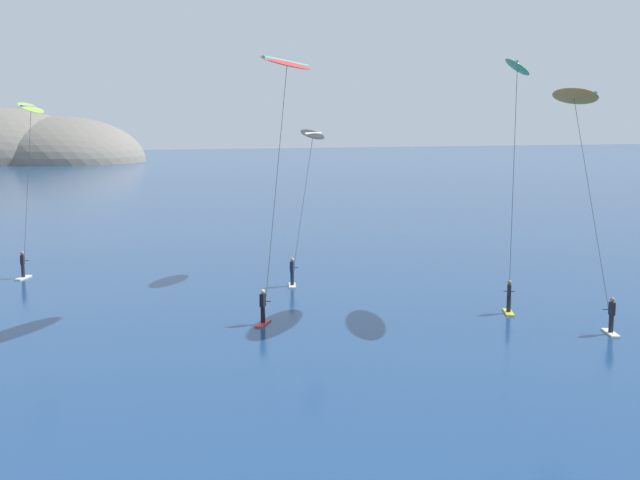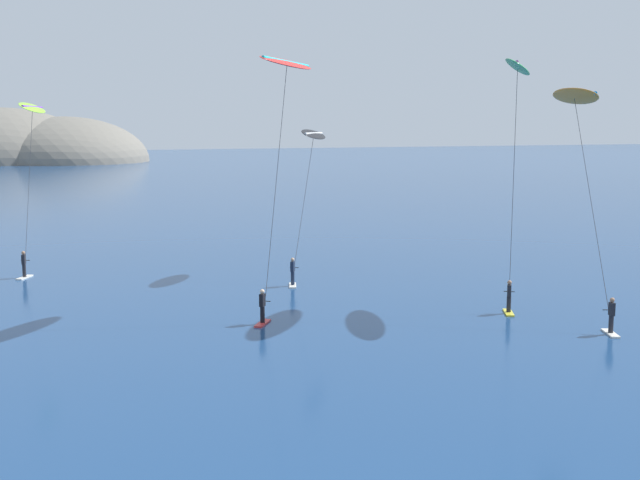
{
  "view_description": "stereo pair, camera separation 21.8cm",
  "coord_description": "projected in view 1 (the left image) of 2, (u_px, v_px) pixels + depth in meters",
  "views": [
    {
      "loc": [
        -6.97,
        -14.0,
        9.47
      ],
      "look_at": [
        9.4,
        24.44,
        3.48
      ],
      "focal_mm": 45.0,
      "sensor_mm": 36.0,
      "label": 1
    },
    {
      "loc": [
        -6.77,
        -14.09,
        9.47
      ],
      "look_at": [
        9.4,
        24.44,
        3.48
      ],
      "focal_mm": 45.0,
      "sensor_mm": 36.0,
      "label": 2
    }
  ],
  "objects": [
    {
      "name": "kitesurfer_red",
      "position": [
        285.0,
        81.0,
        39.79
      ],
      "size": [
        5.47,
        6.05,
        12.89
      ],
      "color": "red",
      "rests_on": "ground"
    },
    {
      "name": "kitesurfer_green",
      "position": [
        517.0,
        82.0,
        41.35
      ],
      "size": [
        4.92,
        5.9,
        12.9
      ],
      "color": "yellow",
      "rests_on": "ground"
    },
    {
      "name": "kitesurfer_orange",
      "position": [
        577.0,
        111.0,
        40.7
      ],
      "size": [
        4.12,
        9.34,
        11.42
      ],
      "color": "silver",
      "rests_on": "ground"
    },
    {
      "name": "kitesurfer_lime",
      "position": [
        30.0,
        122.0,
        51.91
      ],
      "size": [
        3.05,
        6.67,
        11.02
      ],
      "color": "silver",
      "rests_on": "ground"
    },
    {
      "name": "kitesurfer_black",
      "position": [
        311.0,
        148.0,
        50.82
      ],
      "size": [
        5.28,
        6.98,
        9.29
      ],
      "color": "silver",
      "rests_on": "ground"
    }
  ]
}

